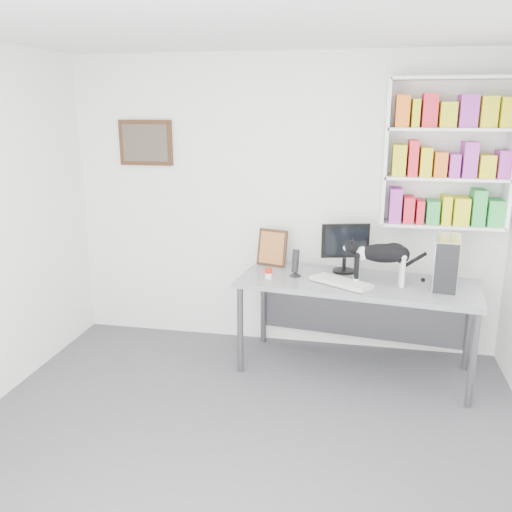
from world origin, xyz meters
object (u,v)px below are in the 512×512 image
bookshelf (447,154)px  cat (381,264)px  leaning_print (272,247)px  monitor (345,248)px  soup_can (268,273)px  pc_tower (446,262)px  keyboard (341,282)px  desk (355,327)px  speaker (295,262)px

bookshelf → cat: (-0.49, -0.46, -0.85)m
leaning_print → bookshelf: bearing=16.9°
cat → leaning_print: bearing=153.5°
monitor → soup_can: monitor is taller
monitor → pc_tower: (0.81, -0.26, -0.02)m
keyboard → cat: bearing=39.4°
desk → monitor: monitor is taller
cat → soup_can: bearing=176.3°
soup_can → cat: cat is taller
monitor → leaning_print: size_ratio=1.29×
desk → cat: size_ratio=3.32×
monitor → keyboard: bearing=-106.3°
soup_can → speaker: bearing=25.8°
bookshelf → cat: bearing=-137.0°
keyboard → cat: (0.31, 0.04, 0.16)m
bookshelf → speaker: bookshelf is taller
keyboard → leaning_print: bearing=177.4°
monitor → keyboard: 0.41m
desk → cat: (0.18, -0.08, 0.59)m
speaker → desk: bearing=10.3°
pc_tower → cat: size_ratio=0.69×
desk → keyboard: size_ratio=3.82×
monitor → soup_can: size_ratio=4.90×
speaker → pc_tower: bearing=11.7°
keyboard → leaning_print: size_ratio=1.50×
speaker → leaning_print: leaning_print is taller
bookshelf → speaker: 1.55m
monitor → leaning_print: monitor is taller
pc_tower → leaning_print: bearing=174.8°
pc_tower → speaker: 1.22m
desk → monitor: size_ratio=4.42×
keyboard → cat: cat is taller
leaning_print → cat: size_ratio=0.58×
bookshelf → pc_tower: bearing=-88.0°
bookshelf → speaker: bearing=-163.8°
bookshelf → leaning_print: bookshelf is taller
pc_tower → leaning_print: 1.51m
pc_tower → cat: bearing=-165.1°
bookshelf → pc_tower: (0.01, -0.40, -0.83)m
bookshelf → speaker: size_ratio=5.05×
leaning_print → monitor: bearing=6.9°
desk → leaning_print: 1.03m
pc_tower → cat: 0.51m
bookshelf → cat: bookshelf is taller
bookshelf → leaning_print: 1.69m
desk → pc_tower: bearing=5.9°
soup_can → desk: bearing=5.3°
soup_can → keyboard: bearing=-4.3°
leaning_print → pc_tower: bearing=1.5°
keyboard → leaning_print: (-0.65, 0.45, 0.15)m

